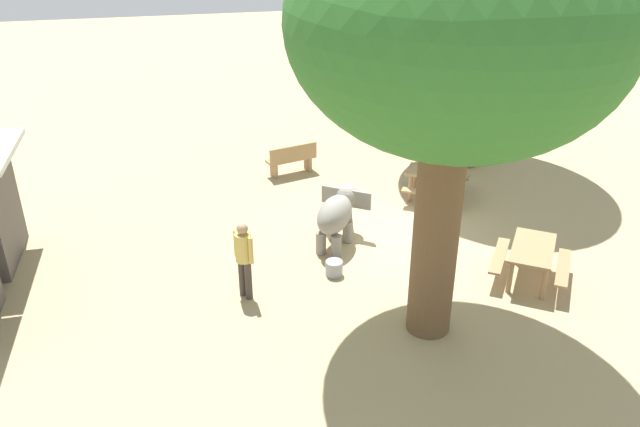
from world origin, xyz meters
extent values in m
plane|color=tan|center=(0.00, 0.00, 0.00)|extent=(60.00, 60.00, 0.00)
cylinder|color=gray|center=(0.07, 1.36, 0.26)|extent=(0.22, 0.22, 0.51)
cylinder|color=gray|center=(-0.14, 1.07, 0.26)|extent=(0.22, 0.22, 0.51)
cylinder|color=gray|center=(-0.51, 1.77, 0.26)|extent=(0.22, 0.22, 0.51)
cylinder|color=gray|center=(-0.72, 1.47, 0.26)|extent=(0.22, 0.22, 0.51)
ellipsoid|color=gray|center=(-0.32, 1.42, 0.82)|extent=(1.43, 1.27, 0.77)
sphere|color=gray|center=(0.32, 0.96, 0.92)|extent=(0.55, 0.55, 0.55)
cone|color=gray|center=(0.49, 0.84, 0.43)|extent=(0.17, 0.17, 0.86)
cube|color=gray|center=(0.47, 1.30, 0.92)|extent=(0.31, 0.40, 0.41)
cube|color=gray|center=(0.05, 0.71, 0.92)|extent=(0.31, 0.40, 0.41)
cylinder|color=#3F3833|center=(-1.74, 3.62, 0.41)|extent=(0.14, 0.14, 0.82)
cylinder|color=#3F3833|center=(-1.89, 3.51, 0.41)|extent=(0.14, 0.14, 0.82)
cylinder|color=tan|center=(-1.82, 3.56, 1.11)|extent=(0.32, 0.32, 0.58)
sphere|color=tan|center=(-1.82, 3.56, 1.51)|extent=(0.22, 0.22, 0.22)
cylinder|color=tan|center=(-1.64, 3.68, 1.12)|extent=(0.09, 0.09, 0.55)
cylinder|color=tan|center=(-1.99, 3.45, 1.12)|extent=(0.09, 0.09, 0.55)
cylinder|color=brown|center=(-3.53, 0.45, 1.97)|extent=(0.79, 0.79, 3.94)
ellipsoid|color=#2D6B28|center=(-3.53, 0.45, 5.43)|extent=(5.49, 5.03, 3.89)
cylinder|color=brown|center=(3.59, -3.46, 1.99)|extent=(0.76, 0.76, 3.98)
cube|color=#9E7A51|center=(3.97, 1.61, 0.45)|extent=(0.75, 1.46, 0.06)
cube|color=#9E7A51|center=(3.80, 1.56, 0.68)|extent=(0.43, 1.37, 0.40)
cube|color=#9E7A51|center=(3.83, 2.11, 0.21)|extent=(0.37, 0.17, 0.42)
cube|color=#9E7A51|center=(4.10, 1.10, 0.21)|extent=(0.37, 0.17, 0.42)
cube|color=#9E7A51|center=(1.51, -1.70, 0.75)|extent=(1.47, 1.70, 0.06)
cylinder|color=#9E7A51|center=(1.47, -2.38, 0.36)|extent=(0.10, 0.10, 0.72)
cylinder|color=#9E7A51|center=(0.92, -2.04, 0.36)|extent=(0.10, 0.10, 0.72)
cylinder|color=#9E7A51|center=(2.09, -1.35, 0.36)|extent=(0.10, 0.10, 0.72)
cylinder|color=#9E7A51|center=(1.55, -1.02, 0.36)|extent=(0.10, 0.10, 0.72)
cube|color=#9E7A51|center=(2.03, -2.02, 0.44)|extent=(0.99, 1.40, 0.05)
cube|color=#9E7A51|center=(0.98, -1.37, 0.44)|extent=(0.99, 1.40, 0.05)
cube|color=#9E7A51|center=(-2.50, -2.13, 0.75)|extent=(1.69, 1.51, 0.06)
cylinder|color=#9E7A51|center=(-3.17, -2.05, 0.36)|extent=(0.10, 0.10, 0.72)
cylinder|color=#9E7A51|center=(-2.81, -1.52, 0.36)|extent=(0.10, 0.10, 0.72)
cylinder|color=#9E7A51|center=(-2.19, -2.73, 0.36)|extent=(0.10, 0.10, 0.72)
cylinder|color=#9E7A51|center=(-1.82, -2.21, 0.36)|extent=(0.10, 0.10, 0.72)
cube|color=#9E7A51|center=(-2.85, -2.64, 0.44)|extent=(1.37, 1.05, 0.05)
cube|color=#9E7A51|center=(-2.15, -1.62, 0.44)|extent=(1.37, 1.05, 0.05)
cylinder|color=gray|center=(1.63, 8.26, 1.20)|extent=(0.10, 0.10, 2.40)
cylinder|color=gray|center=(-1.43, 1.69, 0.16)|extent=(0.36, 0.36, 0.32)
camera|label=1|loc=(-12.44, 4.47, 7.20)|focal=36.25mm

